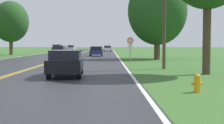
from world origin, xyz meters
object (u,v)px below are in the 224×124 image
object	(u,v)px
car_silver_sedan_horizon	(71,48)
tree_far_back	(157,11)
car_maroon_hatchback_mid_far	(60,50)
car_dark_green_suv_receding	(58,48)
tree_right_cluster	(11,22)
fire_hydrant	(197,83)
car_black_hatchback_approaching	(66,62)
traffic_sign	(130,44)
car_dark_blue_hatchback_mid_near	(96,51)
car_white_sedan_distant	(107,48)

from	to	relation	value
car_silver_sedan_horizon	tree_far_back	bearing A→B (deg)	-161.04
car_maroon_hatchback_mid_far	car_dark_green_suv_receding	distance (m)	14.83
tree_right_cluster	car_maroon_hatchback_mid_far	distance (m)	9.33
fire_hydrant	car_black_hatchback_approaching	world-z (taller)	car_black_hatchback_approaching
traffic_sign	tree_far_back	size ratio (longest dim) A/B	0.25
car_black_hatchback_approaching	car_dark_blue_hatchback_mid_near	distance (m)	29.31
car_dark_green_suv_receding	car_dark_blue_hatchback_mid_near	bearing A→B (deg)	-155.93
car_silver_sedan_horizon	car_maroon_hatchback_mid_far	bearing A→B (deg)	-175.05
traffic_sign	car_maroon_hatchback_mid_far	bearing A→B (deg)	112.19
car_dark_green_suv_receding	fire_hydrant	bearing A→B (deg)	-164.62
traffic_sign	tree_far_back	xyz separation A→B (m)	(3.78, 8.68, 3.87)
car_maroon_hatchback_mid_far	car_black_hatchback_approaching	bearing A→B (deg)	-168.67
traffic_sign	tree_right_cluster	bearing A→B (deg)	127.79
traffic_sign	car_dark_green_suv_receding	world-z (taller)	traffic_sign
fire_hydrant	car_black_hatchback_approaching	distance (m)	7.94
tree_far_back	car_white_sedan_distant	size ratio (longest dim) A/B	2.42
car_dark_blue_hatchback_mid_near	car_dark_green_suv_receding	world-z (taller)	car_dark_green_suv_receding
fire_hydrant	car_dark_blue_hatchback_mid_near	xyz separation A→B (m)	(-5.06, 35.02, 0.43)
car_black_hatchback_approaching	car_silver_sedan_horizon	world-z (taller)	car_silver_sedan_horizon
car_dark_green_suv_receding	car_silver_sedan_horizon	size ratio (longest dim) A/B	0.86
fire_hydrant	traffic_sign	size ratio (longest dim) A/B	0.28
tree_far_back	car_dark_green_suv_receding	xyz separation A→B (m)	(-16.99, 31.33, -4.74)
tree_right_cluster	car_dark_blue_hatchback_mid_near	distance (m)	16.18
fire_hydrant	car_white_sedan_distant	world-z (taller)	car_white_sedan_distant
car_dark_blue_hatchback_mid_near	car_black_hatchback_approaching	bearing A→B (deg)	-1.74
tree_far_back	car_black_hatchback_approaching	xyz separation A→B (m)	(-8.05, -20.26, -4.88)
car_maroon_hatchback_mid_far	car_dark_green_suv_receding	world-z (taller)	car_dark_green_suv_receding
car_dark_green_suv_receding	car_silver_sedan_horizon	xyz separation A→B (m)	(0.55, 19.95, -0.14)
fire_hydrant	car_dark_green_suv_receding	distance (m)	59.09
traffic_sign	car_white_sedan_distant	world-z (taller)	traffic_sign
tree_far_back	car_silver_sedan_horizon	distance (m)	54.07
car_black_hatchback_approaching	car_dark_blue_hatchback_mid_near	size ratio (longest dim) A/B	1.16
fire_hydrant	car_silver_sedan_horizon	size ratio (longest dim) A/B	0.14
car_white_sedan_distant	car_silver_sedan_horizon	size ratio (longest dim) A/B	0.85
traffic_sign	car_dark_green_suv_receding	xyz separation A→B (m)	(-13.20, 40.01, -0.87)
car_silver_sedan_horizon	car_white_sedan_distant	bearing A→B (deg)	-133.61
traffic_sign	car_dark_blue_hatchback_mid_near	distance (m)	18.17
car_dark_blue_hatchback_mid_near	car_maroon_hatchback_mid_far	world-z (taller)	car_maroon_hatchback_mid_far
car_dark_blue_hatchback_mid_near	fire_hydrant	bearing A→B (deg)	7.34
car_maroon_hatchback_mid_far	car_silver_sedan_horizon	bearing A→B (deg)	5.71
car_white_sedan_distant	car_dark_blue_hatchback_mid_near	bearing A→B (deg)	-4.64
car_dark_blue_hatchback_mid_near	car_silver_sedan_horizon	xyz separation A→B (m)	(-8.82, 42.23, 0.01)
traffic_sign	car_white_sedan_distant	bearing A→B (deg)	92.68
car_dark_green_suv_receding	tree_far_back	bearing A→B (deg)	-150.29
car_dark_blue_hatchback_mid_near	car_silver_sedan_horizon	distance (m)	43.14
traffic_sign	tree_right_cluster	distance (m)	29.93
car_dark_green_suv_receding	car_silver_sedan_horizon	world-z (taller)	car_dark_green_suv_receding
car_maroon_hatchback_mid_far	car_silver_sedan_horizon	xyz separation A→B (m)	(-2.27, 34.51, -0.01)
fire_hydrant	car_dark_green_suv_receding	xyz separation A→B (m)	(-14.43, 57.30, 0.58)
tree_right_cluster	car_dark_blue_hatchback_mid_near	size ratio (longest dim) A/B	2.34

